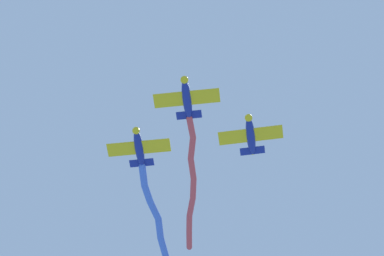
# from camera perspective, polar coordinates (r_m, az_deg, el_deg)

# --- Properties ---
(airplane_lead) EXTENTS (7.16, 5.57, 1.81)m
(airplane_lead) POSITION_cam_1_polar(r_m,az_deg,el_deg) (80.93, -0.40, 2.30)
(airplane_lead) COLOR navy
(smoke_trail_lead) EXTENTS (6.96, 18.06, 1.27)m
(smoke_trail_lead) POSITION_cam_1_polar(r_m,az_deg,el_deg) (87.22, -0.07, -4.50)
(smoke_trail_lead) COLOR #DB4C4C
(airplane_left_wing) EXTENTS (7.11, 5.55, 1.81)m
(airplane_left_wing) POSITION_cam_1_polar(r_m,az_deg,el_deg) (83.59, 4.47, -0.52)
(airplane_left_wing) COLOR navy
(airplane_right_wing) EXTENTS (7.17, 5.57, 1.81)m
(airplane_right_wing) POSITION_cam_1_polar(r_m,az_deg,el_deg) (84.80, -4.05, -1.47)
(airplane_right_wing) COLOR navy
(smoke_trail_right_wing) EXTENTS (9.55, 14.61, 1.42)m
(smoke_trail_right_wing) POSITION_cam_1_polar(r_m,az_deg,el_deg) (90.74, -2.68, -7.13)
(smoke_trail_right_wing) COLOR #4C75DB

